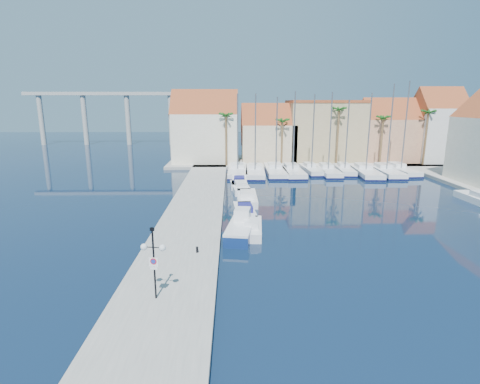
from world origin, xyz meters
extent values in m
plane|color=black|center=(0.00, 0.00, 0.00)|extent=(260.00, 260.00, 0.00)
cube|color=gray|center=(-9.00, 13.50, 0.25)|extent=(6.00, 77.00, 0.50)
cube|color=gray|center=(10.00, 48.00, 0.25)|extent=(54.00, 16.00, 0.50)
cylinder|color=black|center=(-9.42, -5.39, 2.65)|extent=(0.11, 0.11, 4.29)
cylinder|color=black|center=(-9.68, -5.35, 3.61)|extent=(0.54, 0.13, 0.05)
cylinder|color=black|center=(-9.15, -5.43, 3.61)|extent=(0.54, 0.13, 0.05)
sphere|color=white|center=(-9.95, -5.31, 3.61)|extent=(0.39, 0.39, 0.39)
sphere|color=white|center=(-8.89, -5.46, 3.61)|extent=(0.39, 0.39, 0.39)
cube|color=black|center=(-9.42, -5.39, 4.68)|extent=(0.25, 0.16, 0.17)
cube|color=white|center=(-9.43, -5.45, 2.75)|extent=(0.54, 0.11, 0.54)
cylinder|color=red|center=(-9.43, -5.48, 2.81)|extent=(0.36, 0.07, 0.36)
cylinder|color=#1933A5|center=(-9.43, -5.49, 2.81)|extent=(0.26, 0.05, 0.26)
cube|color=white|center=(-9.43, -5.45, 2.38)|extent=(0.43, 0.09, 0.15)
cylinder|color=black|center=(-7.64, 1.32, 0.73)|extent=(0.18, 0.18, 0.45)
cube|color=navy|center=(-4.26, 6.23, 0.46)|extent=(3.02, 6.44, 0.93)
cube|color=white|center=(-4.26, 6.23, 1.03)|extent=(3.02, 6.44, 0.21)
cube|color=white|center=(-4.06, 7.45, 1.60)|extent=(1.59, 1.84, 1.13)
cube|color=white|center=(-3.24, 7.02, 0.40)|extent=(2.16, 5.65, 0.80)
cube|color=white|center=(-3.28, 6.46, 1.10)|extent=(1.37, 2.02, 0.60)
cube|color=white|center=(-3.69, 12.18, 0.40)|extent=(2.38, 6.20, 0.80)
cube|color=navy|center=(-3.65, 11.57, 1.10)|extent=(1.51, 2.22, 0.60)
cube|color=white|center=(-3.22, 18.19, 0.40)|extent=(2.32, 7.13, 0.80)
cube|color=white|center=(-3.22, 17.48, 1.10)|extent=(1.61, 2.50, 0.60)
cube|color=white|center=(-3.88, 23.79, 0.40)|extent=(2.76, 6.76, 0.80)
cube|color=white|center=(-3.82, 23.14, 1.10)|extent=(1.70, 2.44, 0.60)
cube|color=white|center=(-3.95, 27.10, 0.40)|extent=(2.24, 6.61, 0.80)
cube|color=navy|center=(-3.97, 26.45, 1.10)|extent=(1.52, 2.33, 0.60)
cube|color=white|center=(24.00, 17.23, 0.40)|extent=(2.17, 6.10, 0.80)
cube|color=white|center=(-4.03, 35.94, 0.50)|extent=(3.31, 11.77, 1.00)
cube|color=#0C113F|center=(-4.03, 35.94, 0.18)|extent=(3.37, 11.83, 0.28)
cube|color=white|center=(-4.01, 37.11, 1.30)|extent=(2.21, 3.56, 0.60)
cylinder|color=slate|center=(-4.05, 35.35, 6.95)|extent=(0.20, 0.20, 11.90)
cube|color=white|center=(-1.22, 35.12, 0.50)|extent=(3.46, 11.47, 1.00)
cube|color=#0C113F|center=(-1.22, 35.12, 0.18)|extent=(3.53, 11.54, 0.28)
cube|color=white|center=(-1.17, 36.26, 1.30)|extent=(2.22, 3.50, 0.60)
cylinder|color=slate|center=(-1.25, 34.55, 6.97)|extent=(0.20, 0.20, 11.93)
cube|color=white|center=(2.22, 35.94, 0.50)|extent=(3.23, 11.79, 1.00)
cube|color=#0C113F|center=(2.22, 35.94, 0.18)|extent=(3.29, 11.86, 0.28)
cube|color=white|center=(2.24, 37.11, 1.30)|extent=(2.19, 3.56, 0.60)
cylinder|color=slate|center=(2.22, 35.35, 6.72)|extent=(0.20, 0.20, 11.43)
cube|color=white|center=(4.93, 35.35, 0.50)|extent=(3.07, 11.20, 1.00)
cube|color=#0C113F|center=(4.93, 35.35, 0.18)|extent=(3.13, 11.26, 0.28)
cube|color=white|center=(4.91, 36.47, 1.30)|extent=(2.08, 3.38, 0.60)
cylinder|color=slate|center=(4.94, 34.80, 7.14)|extent=(0.20, 0.20, 12.27)
cube|color=white|center=(8.27, 36.64, 0.50)|extent=(2.85, 8.84, 1.00)
cube|color=#0C113F|center=(8.27, 36.64, 0.18)|extent=(2.92, 8.90, 0.28)
cube|color=white|center=(8.21, 37.51, 1.30)|extent=(1.76, 2.71, 0.60)
cylinder|color=slate|center=(8.30, 36.21, 6.94)|extent=(0.20, 0.20, 11.88)
cube|color=white|center=(10.82, 35.60, 0.50)|extent=(2.81, 10.26, 1.00)
cube|color=#0C113F|center=(10.82, 35.60, 0.18)|extent=(2.87, 10.32, 0.28)
cube|color=white|center=(10.84, 36.62, 1.30)|extent=(1.91, 3.09, 0.60)
cylinder|color=slate|center=(10.82, 35.09, 7.09)|extent=(0.20, 0.20, 12.17)
cube|color=white|center=(13.85, 36.37, 0.50)|extent=(3.03, 9.02, 1.00)
cube|color=#0C113F|center=(13.85, 36.37, 0.18)|extent=(3.09, 9.08, 0.28)
cube|color=white|center=(13.93, 37.25, 1.30)|extent=(1.83, 2.78, 0.60)
cylinder|color=slate|center=(13.82, 35.93, 6.50)|extent=(0.20, 0.20, 11.00)
cube|color=white|center=(16.85, 34.95, 0.50)|extent=(3.99, 12.16, 1.00)
cube|color=#0C113F|center=(16.85, 34.95, 0.18)|extent=(4.05, 12.23, 0.28)
cube|color=white|center=(16.94, 36.14, 1.30)|extent=(2.44, 3.74, 0.60)
cylinder|color=slate|center=(16.80, 34.35, 7.01)|extent=(0.20, 0.20, 12.01)
cube|color=white|center=(20.29, 35.15, 0.50)|extent=(3.35, 11.38, 1.00)
cube|color=#0C113F|center=(20.29, 35.15, 0.18)|extent=(3.41, 11.44, 0.28)
cube|color=white|center=(20.33, 36.28, 1.30)|extent=(2.18, 3.46, 0.60)
cylinder|color=slate|center=(20.27, 34.59, 7.71)|extent=(0.20, 0.20, 13.41)
cube|color=white|center=(23.12, 36.17, 0.50)|extent=(3.24, 10.29, 1.00)
cube|color=#0C113F|center=(23.12, 36.17, 0.18)|extent=(3.30, 10.35, 0.28)
cube|color=white|center=(23.06, 37.19, 1.30)|extent=(2.03, 3.15, 0.60)
cylinder|color=slate|center=(23.15, 35.67, 7.96)|extent=(0.20, 0.20, 13.91)
cube|color=beige|center=(-10.00, 47.00, 5.00)|extent=(12.00, 9.00, 9.00)
cube|color=brown|center=(-10.00, 47.00, 9.50)|extent=(12.30, 9.00, 9.00)
cube|color=#C7AE8C|center=(2.00, 47.00, 4.00)|extent=(10.00, 8.00, 7.00)
cube|color=brown|center=(2.00, 47.00, 7.50)|extent=(10.30, 8.00, 8.00)
cube|color=tan|center=(13.00, 48.00, 6.00)|extent=(14.00, 10.00, 11.00)
cube|color=brown|center=(13.00, 48.00, 11.75)|extent=(14.20, 10.20, 0.50)
cube|color=tan|center=(25.00, 47.00, 4.50)|extent=(10.00, 8.00, 8.00)
cube|color=brown|center=(25.00, 47.00, 8.50)|extent=(10.30, 8.00, 8.00)
cube|color=silver|center=(34.00, 46.00, 5.50)|extent=(8.00, 8.00, 10.00)
cube|color=brown|center=(34.00, 46.00, 10.50)|extent=(8.30, 8.00, 8.00)
cylinder|color=brown|center=(-6.00, 42.00, 5.00)|extent=(0.36, 0.36, 9.00)
sphere|color=#185317|center=(-6.00, 42.00, 9.35)|extent=(2.60, 2.60, 2.60)
cylinder|color=brown|center=(4.00, 42.00, 4.50)|extent=(0.36, 0.36, 8.00)
sphere|color=#185317|center=(4.00, 42.00, 8.35)|extent=(2.60, 2.60, 2.60)
cylinder|color=brown|center=(14.00, 42.00, 5.50)|extent=(0.36, 0.36, 10.00)
sphere|color=#185317|center=(14.00, 42.00, 10.35)|extent=(2.60, 2.60, 2.60)
cylinder|color=brown|center=(22.00, 42.00, 4.75)|extent=(0.36, 0.36, 8.50)
sphere|color=#185317|center=(22.00, 42.00, 8.85)|extent=(2.60, 2.60, 2.60)
cylinder|color=brown|center=(30.00, 42.00, 5.25)|extent=(0.36, 0.36, 9.50)
sphere|color=#185317|center=(30.00, 42.00, 9.85)|extent=(2.60, 2.60, 2.60)
cube|color=#9E9E99|center=(-38.00, 82.00, 14.00)|extent=(48.00, 2.20, 0.90)
cylinder|color=#9E9E99|center=(-58.00, 82.00, 7.00)|extent=(1.40, 1.40, 14.00)
cylinder|color=#9E9E99|center=(-46.00, 82.00, 7.00)|extent=(1.40, 1.40, 14.00)
cylinder|color=#9E9E99|center=(-34.00, 82.00, 7.00)|extent=(1.40, 1.40, 14.00)
cylinder|color=#9E9E99|center=(-22.00, 82.00, 7.00)|extent=(1.40, 1.40, 14.00)
camera|label=1|loc=(-5.00, -25.06, 11.45)|focal=28.00mm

